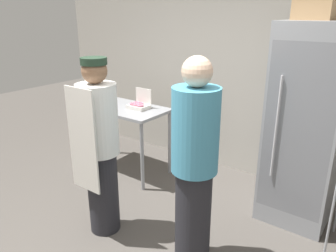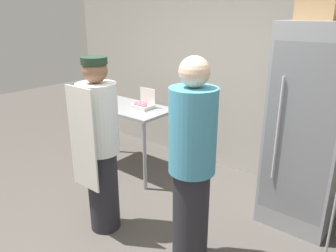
{
  "view_description": "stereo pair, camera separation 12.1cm",
  "coord_description": "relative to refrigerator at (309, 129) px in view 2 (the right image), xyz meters",
  "views": [
    {
      "loc": [
        1.62,
        -1.55,
        2.06
      ],
      "look_at": [
        -0.07,
        0.75,
        1.06
      ],
      "focal_mm": 35.0,
      "sensor_mm": 36.0,
      "label": 1
    },
    {
      "loc": [
        1.72,
        -1.47,
        2.06
      ],
      "look_at": [
        -0.07,
        0.75,
        1.06
      ],
      "focal_mm": 35.0,
      "sensor_mm": 36.0,
      "label": 2
    }
  ],
  "objects": [
    {
      "name": "prep_counter",
      "position": [
        -2.2,
        -0.28,
        -0.2
      ],
      "size": [
        1.2,
        0.63,
        0.9
      ],
      "color": "gray",
      "rests_on": "ground_plane"
    },
    {
      "name": "back_wall",
      "position": [
        -0.92,
        0.69,
        0.47
      ],
      "size": [
        6.4,
        0.12,
        2.94
      ],
      "primitive_type": "cube",
      "color": "#ADA89E",
      "rests_on": "ground_plane"
    },
    {
      "name": "cardboard_storage_box",
      "position": [
        -0.09,
        0.09,
        1.12
      ],
      "size": [
        0.34,
        0.33,
        0.26
      ],
      "color": "tan",
      "rests_on": "refrigerator"
    },
    {
      "name": "refrigerator",
      "position": [
        0.0,
        0.0,
        0.0
      ],
      "size": [
        0.66,
        0.68,
        1.99
      ],
      "color": "gray",
      "rests_on": "ground_plane"
    },
    {
      "name": "person_baker",
      "position": [
        -1.45,
        -1.36,
        -0.11
      ],
      "size": [
        0.36,
        0.38,
        1.7
      ],
      "color": "#232328",
      "rests_on": "ground_plane"
    },
    {
      "name": "donut_box",
      "position": [
        -1.97,
        -0.22,
        -0.05
      ],
      "size": [
        0.26,
        0.2,
        0.25
      ],
      "color": "silver",
      "rests_on": "prep_counter"
    },
    {
      "name": "blender_pitcher",
      "position": [
        -2.64,
        -0.31,
        0.01
      ],
      "size": [
        0.12,
        0.12,
        0.25
      ],
      "color": "#99999E",
      "rests_on": "prep_counter"
    },
    {
      "name": "person_customer",
      "position": [
        -0.53,
        -1.19,
        -0.09
      ],
      "size": [
        0.37,
        0.37,
        1.77
      ],
      "color": "#232328",
      "rests_on": "ground_plane"
    }
  ]
}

